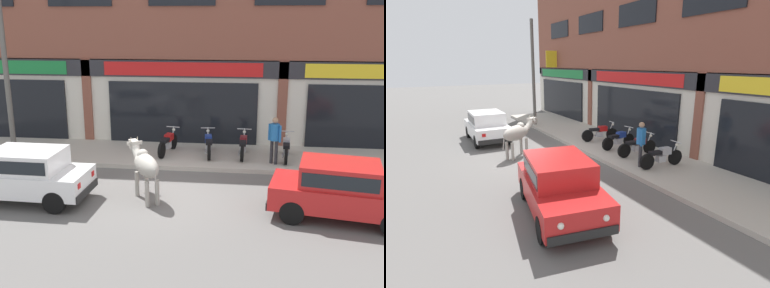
# 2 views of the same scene
# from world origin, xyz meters

# --- Properties ---
(ground_plane) EXTENTS (90.00, 90.00, 0.00)m
(ground_plane) POSITION_xyz_m (0.00, 0.00, 0.00)
(ground_plane) COLOR #605E5B
(sidewalk) EXTENTS (19.00, 3.14, 0.15)m
(sidewalk) POSITION_xyz_m (0.00, 3.77, 0.07)
(sidewalk) COLOR #B7AFA3
(sidewalk) RESTS_ON ground
(shop_building) EXTENTS (23.00, 1.40, 9.77)m
(shop_building) POSITION_xyz_m (-0.00, 5.60, 4.68)
(shop_building) COLOR brown
(shop_building) RESTS_ON ground
(cow) EXTENTS (1.36, 1.91, 1.61)m
(cow) POSITION_xyz_m (-0.22, -0.33, 1.01)
(cow) COLOR #9E998E
(cow) RESTS_ON ground
(car_0) EXTENTS (3.79, 2.20, 1.46)m
(car_0) POSITION_xyz_m (4.90, -0.97, 0.81)
(car_0) COLOR black
(car_0) RESTS_ON ground
(car_1) EXTENTS (3.64, 1.68, 1.46)m
(car_1) POSITION_xyz_m (-3.44, -0.84, 0.81)
(car_1) COLOR black
(car_1) RESTS_ON ground
(motorcycle_0) EXTENTS (0.61, 1.80, 0.88)m
(motorcycle_0) POSITION_xyz_m (-0.31, 3.71, 0.53)
(motorcycle_0) COLOR black
(motorcycle_0) RESTS_ON sidewalk
(motorcycle_1) EXTENTS (0.52, 1.81, 0.88)m
(motorcycle_1) POSITION_xyz_m (1.17, 3.69, 0.53)
(motorcycle_1) COLOR black
(motorcycle_1) RESTS_ON sidewalk
(motorcycle_2) EXTENTS (0.52, 1.81, 0.88)m
(motorcycle_2) POSITION_xyz_m (2.42, 3.68, 0.53)
(motorcycle_2) COLOR black
(motorcycle_2) RESTS_ON sidewalk
(motorcycle_3) EXTENTS (0.52, 1.81, 0.88)m
(motorcycle_3) POSITION_xyz_m (3.91, 3.52, 0.53)
(motorcycle_3) COLOR black
(motorcycle_3) RESTS_ON sidewalk
(pedestrian) EXTENTS (0.42, 0.33, 1.60)m
(pedestrian) POSITION_xyz_m (3.45, 2.93, 1.13)
(pedestrian) COLOR #2D2D33
(pedestrian) RESTS_ON sidewalk
(utility_pole) EXTENTS (0.18, 0.18, 5.97)m
(utility_pole) POSITION_xyz_m (-5.59, 2.50, 3.13)
(utility_pole) COLOR #595651
(utility_pole) RESTS_ON sidewalk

